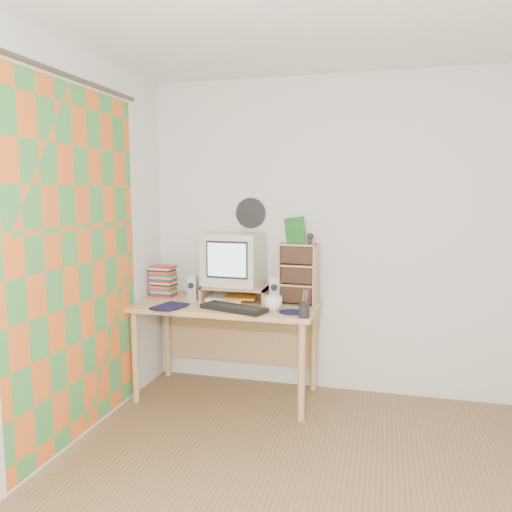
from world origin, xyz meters
The scene contains 20 objects.
back_wall centered at (0.00, 1.75, 1.25)m, with size 3.50×3.50×0.00m, color silver.
left_wall centered at (-1.75, 0.00, 1.25)m, with size 3.50×3.50×0.00m, color silver.
curtain centered at (-1.71, 0.48, 1.15)m, with size 2.20×2.20×0.00m, color orange.
wall_disc centered at (-0.93, 1.73, 1.43)m, with size 0.25×0.25×0.02m, color black.
desk centered at (-1.03, 1.44, 0.62)m, with size 1.40×0.70×0.75m.
monitor_riser centered at (-0.98, 1.48, 0.84)m, with size 0.52×0.30×0.12m.
crt_monitor centered at (-1.02, 1.53, 1.08)m, with size 0.43×0.43×0.41m, color beige.
speaker_left centered at (-1.32, 1.41, 0.84)m, with size 0.07×0.07×0.19m, color silver.
speaker_right centered at (-0.66, 1.44, 0.85)m, with size 0.08×0.08×0.21m, color silver.
keyboard centered at (-0.90, 1.15, 0.77)m, with size 0.50×0.17×0.03m, color black.
dvd_stack centered at (-1.62, 1.50, 0.88)m, with size 0.19×0.13×0.27m, color brown, non-canonical shape.
cd_rack centered at (-0.49, 1.49, 0.98)m, with size 0.28×0.15×0.46m, color tan.
mug centered at (-0.63, 1.23, 0.80)m, with size 0.13×0.13×0.11m, color white.
diary centered at (-1.47, 1.13, 0.77)m, with size 0.23×0.17×0.05m, color #100E35.
mousepad centered at (-0.48, 1.20, 0.75)m, with size 0.19×0.19×0.00m, color #111139.
pen_cup centered at (-0.38, 1.07, 0.82)m, with size 0.07×0.07×0.15m, color black, non-canonical shape.
papers centered at (-1.01, 1.47, 0.77)m, with size 0.28×0.21×0.04m, color white, non-canonical shape.
red_box centered at (-1.09, 1.22, 0.77)m, with size 0.07×0.05×0.04m, color red.
game_box centered at (-0.52, 1.51, 1.31)m, with size 0.15×0.03×0.20m, color #1B6120.
webcam centered at (-0.40, 1.48, 1.25)m, with size 0.05×0.05×0.08m, color black, non-canonical shape.
Camera 1 is at (0.15, -2.22, 1.59)m, focal length 35.00 mm.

